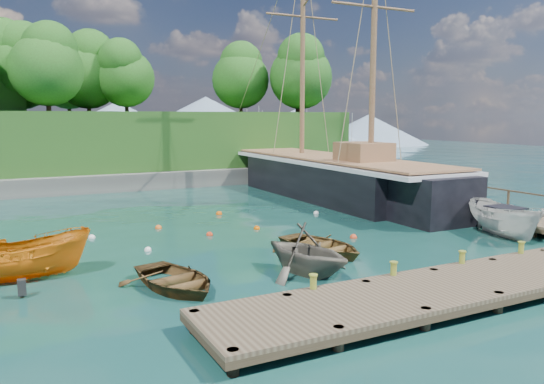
{
  "coord_description": "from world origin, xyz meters",
  "views": [
    {
      "loc": [
        -11.9,
        -17.94,
        5.64
      ],
      "look_at": [
        -0.39,
        4.67,
        2.0
      ],
      "focal_mm": 35.0,
      "sensor_mm": 36.0,
      "label": 1
    }
  ],
  "objects": [
    {
      "name": "bollard_2",
      "position": [
        2.0,
        -5.1,
        0.0
      ],
      "size": [
        0.26,
        0.26,
        0.45
      ],
      "primitive_type": "cylinder",
      "color": "olive",
      "rests_on": "ground"
    },
    {
      "name": "mooring_buoy_3",
      "position": [
        4.16,
        7.92,
        0.0
      ],
      "size": [
        0.33,
        0.33,
        0.33
      ],
      "primitive_type": "sphere",
      "color": "white",
      "rests_on": "ground"
    },
    {
      "name": "motorboat_orange",
      "position": [
        -11.54,
        1.81,
        0.0
      ],
      "size": [
        4.62,
        1.76,
        1.78
      ],
      "primitive_type": "imported",
      "rotation": [
        0.0,
        0.0,
        1.58
      ],
      "color": "orange",
      "rests_on": "ground"
    },
    {
      "name": "mooring_buoy_1",
      "position": [
        -3.34,
        5.45,
        0.0
      ],
      "size": [
        0.32,
        0.32,
        0.32
      ],
      "primitive_type": "sphere",
      "color": "red",
      "rests_on": "ground"
    },
    {
      "name": "ground",
      "position": [
        0.0,
        0.0,
        0.0
      ],
      "size": [
        160.0,
        160.0,
        0.0
      ],
      "primitive_type": "plane",
      "color": "#133B31",
      "rests_on": "ground"
    },
    {
      "name": "dock_east",
      "position": [
        11.5,
        7.0,
        0.43
      ],
      "size": [
        3.2,
        24.0,
        1.1
      ],
      "color": "#493A2A",
      "rests_on": "ground"
    },
    {
      "name": "cabin_boat_white",
      "position": [
        8.9,
        -1.18,
        0.0
      ],
      "size": [
        3.08,
        5.2,
        1.89
      ],
      "primitive_type": "imported",
      "rotation": [
        0.0,
        0.0,
        -0.27
      ],
      "color": "beige",
      "rests_on": "ground"
    },
    {
      "name": "mooring_buoy_7",
      "position": [
        2.45,
        1.86,
        0.0
      ],
      "size": [
        0.34,
        0.34,
        0.34
      ],
      "primitive_type": "sphere",
      "color": "red",
      "rests_on": "ground"
    },
    {
      "name": "mooring_buoy_2",
      "position": [
        -0.72,
        5.7,
        0.0
      ],
      "size": [
        0.31,
        0.31,
        0.31
      ],
      "primitive_type": "sphere",
      "color": "#EC5C00",
      "rests_on": "ground"
    },
    {
      "name": "rowboat_0",
      "position": [
        -7.09,
        -1.45,
        0.0
      ],
      "size": [
        3.64,
        4.53,
        0.83
      ],
      "primitive_type": "imported",
      "rotation": [
        0.0,
        0.0,
        0.21
      ],
      "color": "#4E361A",
      "rests_on": "ground"
    },
    {
      "name": "mooring_buoy_0",
      "position": [
        -6.68,
        3.87,
        0.0
      ],
      "size": [
        0.31,
        0.31,
        0.31
      ],
      "primitive_type": "sphere",
      "color": "white",
      "rests_on": "ground"
    },
    {
      "name": "rowboat_1",
      "position": [
        -2.41,
        -2.02,
        0.0
      ],
      "size": [
        4.16,
        4.51,
        1.98
      ],
      "primitive_type": "imported",
      "rotation": [
        0.0,
        0.0,
        0.28
      ],
      "color": "#625D51",
      "rests_on": "ground"
    },
    {
      "name": "mooring_buoy_5",
      "position": [
        -0.96,
        10.31,
        0.0
      ],
      "size": [
        0.36,
        0.36,
        0.36
      ],
      "primitive_type": "sphere",
      "color": "#D05107",
      "rests_on": "ground"
    },
    {
      "name": "mooring_buoy_4",
      "position": [
        -5.1,
        8.09,
        0.0
      ],
      "size": [
        0.34,
        0.34,
        0.34
      ],
      "primitive_type": "sphere",
      "color": "orange",
      "rests_on": "ground"
    },
    {
      "name": "bollard_0",
      "position": [
        -4.0,
        -5.1,
        0.0
      ],
      "size": [
        0.26,
        0.26,
        0.45
      ],
      "primitive_type": "cylinder",
      "color": "olive",
      "rests_on": "ground"
    },
    {
      "name": "dock_near",
      "position": [
        2.0,
        -6.5,
        0.43
      ],
      "size": [
        20.0,
        3.2,
        1.1
      ],
      "color": "#493A2A",
      "rests_on": "ground"
    },
    {
      "name": "bollard_3",
      "position": [
        5.0,
        -5.1,
        0.0
      ],
      "size": [
        0.26,
        0.26,
        0.45
      ],
      "primitive_type": "cylinder",
      "color": "olive",
      "rests_on": "ground"
    },
    {
      "name": "bollard_1",
      "position": [
        -1.0,
        -5.1,
        0.0
      ],
      "size": [
        0.26,
        0.26,
        0.45
      ],
      "primitive_type": "cylinder",
      "color": "olive",
      "rests_on": "ground"
    },
    {
      "name": "rowboat_2",
      "position": [
        -0.38,
        0.2,
        0.0
      ],
      "size": [
        3.83,
        4.73,
        0.87
      ],
      "primitive_type": "imported",
      "rotation": [
        0.0,
        0.0,
        0.22
      ],
      "color": "brown",
      "rests_on": "ground"
    },
    {
      "name": "mooring_buoy_6",
      "position": [
        -8.45,
        7.36,
        0.0
      ],
      "size": [
        0.33,
        0.33,
        0.33
      ],
      "primitive_type": "sphere",
      "color": "white",
      "rests_on": "ground"
    },
    {
      "name": "schooner",
      "position": [
        8.42,
        12.69,
        1.22
      ],
      "size": [
        5.57,
        29.46,
        21.97
      ],
      "rotation": [
        0.0,
        0.0,
        -0.01
      ],
      "color": "black",
      "rests_on": "ground"
    },
    {
      "name": "distant_ridge",
      "position": [
        4.3,
        70.0,
        4.35
      ],
      "size": [
        117.0,
        40.0,
        10.0
      ],
      "color": "#728CA5",
      "rests_on": "ground"
    }
  ]
}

